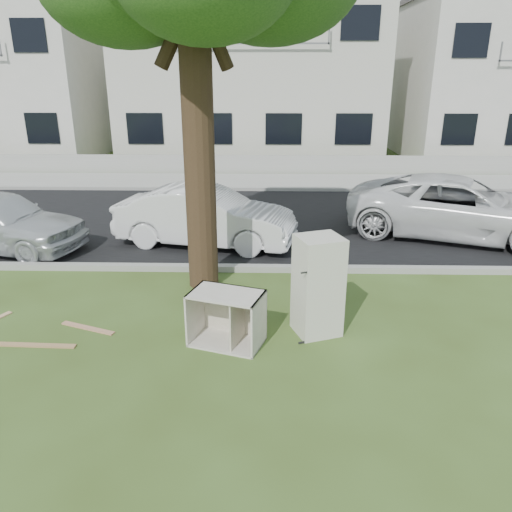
{
  "coord_description": "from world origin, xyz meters",
  "views": [
    {
      "loc": [
        0.78,
        -6.72,
        3.72
      ],
      "look_at": [
        0.6,
        0.6,
        1.0
      ],
      "focal_mm": 35.0,
      "sensor_mm": 36.0,
      "label": 1
    }
  ],
  "objects_px": {
    "cabinet": "(227,318)",
    "car_right": "(459,207)",
    "car_center": "(205,217)",
    "fridge": "(318,286)"
  },
  "relations": [
    {
      "from": "cabinet",
      "to": "car_right",
      "type": "height_order",
      "value": "car_right"
    },
    {
      "from": "cabinet",
      "to": "car_center",
      "type": "bearing_deg",
      "value": 118.75
    },
    {
      "from": "car_center",
      "to": "fridge",
      "type": "bearing_deg",
      "value": -140.19
    },
    {
      "from": "fridge",
      "to": "car_right",
      "type": "relative_size",
      "value": 0.3
    },
    {
      "from": "cabinet",
      "to": "car_right",
      "type": "bearing_deg",
      "value": 63.67
    },
    {
      "from": "fridge",
      "to": "cabinet",
      "type": "xyz_separation_m",
      "value": [
        -1.33,
        -0.37,
        -0.36
      ]
    },
    {
      "from": "fridge",
      "to": "car_center",
      "type": "height_order",
      "value": "fridge"
    },
    {
      "from": "fridge",
      "to": "cabinet",
      "type": "relative_size",
      "value": 1.49
    },
    {
      "from": "cabinet",
      "to": "car_right",
      "type": "relative_size",
      "value": 0.2
    },
    {
      "from": "cabinet",
      "to": "fridge",
      "type": "bearing_deg",
      "value": 33.93
    }
  ]
}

